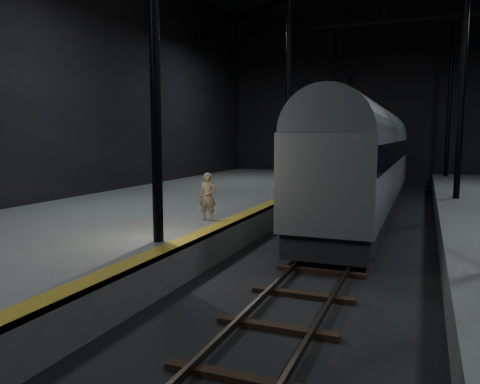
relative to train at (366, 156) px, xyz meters
The scene contains 6 objects.
ground 7.88m from the train, 90.00° to the right, with size 44.00×44.00×0.00m, color black.
platform_left 10.76m from the train, 135.51° to the right, with size 9.00×43.80×1.00m, color #4C4C4A.
tactile_strip 8.25m from the train, 113.80° to the right, with size 0.50×43.80×0.01m, color brown.
track 7.85m from the train, 90.00° to the right, with size 2.40×43.00×0.24m.
train is the anchor object (origin of this frame).
woman 9.08m from the train, 115.93° to the right, with size 0.56×0.37×1.53m, color #907C58.
Camera 1 is at (2.49, -14.17, 3.69)m, focal length 35.00 mm.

